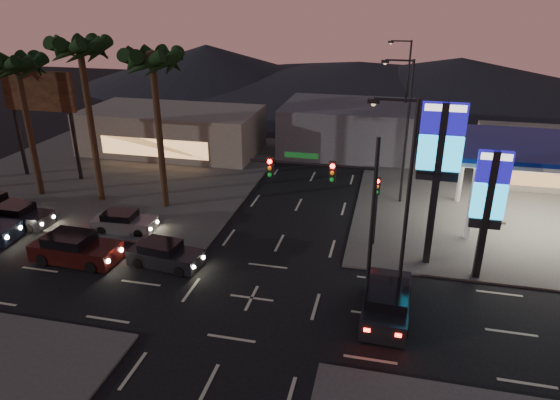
% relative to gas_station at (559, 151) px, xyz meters
% --- Properties ---
extents(ground, '(140.00, 140.00, 0.00)m').
position_rel_gas_station_xyz_m(ground, '(-16.00, -12.00, -5.08)').
color(ground, black).
rests_on(ground, ground).
extents(corner_lot_ne, '(24.00, 24.00, 0.12)m').
position_rel_gas_station_xyz_m(corner_lot_ne, '(0.00, 4.00, -5.02)').
color(corner_lot_ne, '#47443F').
rests_on(corner_lot_ne, ground).
extents(corner_lot_nw, '(24.00, 24.00, 0.12)m').
position_rel_gas_station_xyz_m(corner_lot_nw, '(-32.00, 4.00, -5.02)').
color(corner_lot_nw, '#47443F').
rests_on(corner_lot_nw, ground).
extents(gas_station, '(12.20, 8.20, 5.47)m').
position_rel_gas_station_xyz_m(gas_station, '(0.00, 0.00, 0.00)').
color(gas_station, silver).
rests_on(gas_station, ground).
extents(convenience_store, '(10.00, 6.00, 4.00)m').
position_rel_gas_station_xyz_m(convenience_store, '(2.00, 9.00, -3.08)').
color(convenience_store, '#726B5B').
rests_on(convenience_store, ground).
extents(pylon_sign_tall, '(2.20, 0.35, 9.00)m').
position_rel_gas_station_xyz_m(pylon_sign_tall, '(-7.50, -6.50, 1.31)').
color(pylon_sign_tall, black).
rests_on(pylon_sign_tall, ground).
extents(pylon_sign_short, '(1.60, 0.35, 7.00)m').
position_rel_gas_station_xyz_m(pylon_sign_short, '(-5.00, -7.50, -0.42)').
color(pylon_sign_short, black).
rests_on(pylon_sign_short, ground).
extents(traffic_signal_mast, '(6.10, 0.39, 8.00)m').
position_rel_gas_station_xyz_m(traffic_signal_mast, '(-12.24, -10.01, 0.15)').
color(traffic_signal_mast, black).
rests_on(traffic_signal_mast, ground).
extents(pedestal_signal, '(0.32, 0.39, 4.30)m').
position_rel_gas_station_xyz_m(pedestal_signal, '(-10.50, -5.02, -2.16)').
color(pedestal_signal, black).
rests_on(pedestal_signal, ground).
extents(streetlight_near, '(2.14, 0.25, 10.00)m').
position_rel_gas_station_xyz_m(streetlight_near, '(-9.21, -11.00, 0.64)').
color(streetlight_near, black).
rests_on(streetlight_near, ground).
extents(streetlight_mid, '(2.14, 0.25, 10.00)m').
position_rel_gas_station_xyz_m(streetlight_mid, '(-9.21, 2.00, 0.64)').
color(streetlight_mid, black).
rests_on(streetlight_mid, ground).
extents(streetlight_far, '(2.14, 0.25, 10.00)m').
position_rel_gas_station_xyz_m(streetlight_far, '(-9.21, 16.00, 0.64)').
color(streetlight_far, black).
rests_on(streetlight_far, ground).
extents(palm_a, '(4.41, 4.41, 10.86)m').
position_rel_gas_station_xyz_m(palm_a, '(-25.00, -2.50, 4.35)').
color(palm_a, black).
rests_on(palm_a, ground).
extents(palm_b, '(4.41, 4.41, 11.46)m').
position_rel_gas_station_xyz_m(palm_b, '(-30.00, -2.50, 4.89)').
color(palm_b, black).
rests_on(palm_b, ground).
extents(palm_c, '(4.41, 4.41, 10.26)m').
position_rel_gas_station_xyz_m(palm_c, '(-35.00, -2.50, 3.80)').
color(palm_c, black).
rests_on(palm_c, ground).
extents(billboard, '(6.00, 0.30, 8.50)m').
position_rel_gas_station_xyz_m(billboard, '(-36.50, 1.00, 1.25)').
color(billboard, black).
rests_on(billboard, ground).
extents(building_far_west, '(16.00, 8.00, 4.00)m').
position_rel_gas_station_xyz_m(building_far_west, '(-30.00, 10.00, -3.08)').
color(building_far_west, '#726B5B').
rests_on(building_far_west, ground).
extents(building_far_mid, '(12.00, 9.00, 4.40)m').
position_rel_gas_station_xyz_m(building_far_mid, '(-14.00, 14.00, -2.88)').
color(building_far_mid, '#4C4C51').
rests_on(building_far_mid, ground).
extents(hill_left, '(40.00, 40.00, 6.00)m').
position_rel_gas_station_xyz_m(hill_left, '(-41.00, 48.00, -2.08)').
color(hill_left, black).
rests_on(hill_left, ground).
extents(hill_right, '(50.00, 50.00, 5.00)m').
position_rel_gas_station_xyz_m(hill_right, '(-1.00, 48.00, -2.58)').
color(hill_right, black).
rests_on(hill_right, ground).
extents(hill_center, '(60.00, 60.00, 4.00)m').
position_rel_gas_station_xyz_m(hill_center, '(-16.00, 48.00, -3.08)').
color(hill_center, black).
rests_on(hill_center, ground).
extents(car_lane_a_front, '(4.28, 2.14, 1.35)m').
position_rel_gas_station_xyz_m(car_lane_a_front, '(-21.56, -9.94, -4.45)').
color(car_lane_a_front, black).
rests_on(car_lane_a_front, ground).
extents(car_lane_a_mid, '(5.02, 2.23, 1.62)m').
position_rel_gas_station_xyz_m(car_lane_a_mid, '(-26.63, -10.64, -4.33)').
color(car_lane_a_mid, black).
rests_on(car_lane_a_mid, ground).
extents(car_lane_b_front, '(4.07, 1.87, 1.30)m').
position_rel_gas_station_xyz_m(car_lane_b_front, '(-25.91, -6.61, -4.48)').
color(car_lane_b_front, slate).
rests_on(car_lane_b_front, ground).
extents(car_lane_b_mid, '(4.35, 1.89, 1.40)m').
position_rel_gas_station_xyz_m(car_lane_b_mid, '(-32.93, -7.39, -4.43)').
color(car_lane_b_mid, black).
rests_on(car_lane_b_mid, ground).
extents(suv_station, '(2.26, 4.90, 1.60)m').
position_rel_gas_station_xyz_m(suv_station, '(-9.50, -11.99, -4.34)').
color(suv_station, black).
rests_on(suv_station, ground).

